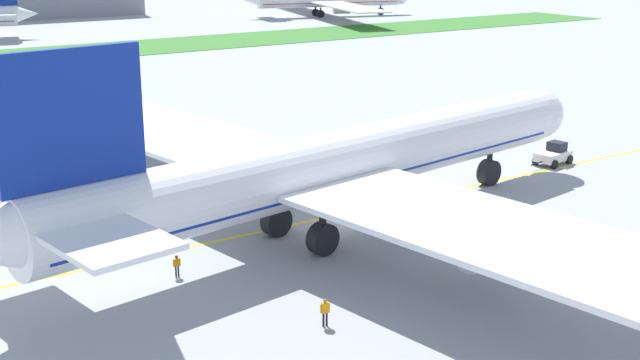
{
  "coord_description": "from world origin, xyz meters",
  "views": [
    {
      "loc": [
        -34.59,
        -51.11,
        22.02
      ],
      "look_at": [
        0.38,
        1.71,
        3.48
      ],
      "focal_mm": 46.87,
      "sensor_mm": 36.0,
      "label": 1
    }
  ],
  "objects_px": {
    "airliner_foreground": "(329,167)",
    "service_truck_fuel_bowser": "(148,136)",
    "ground_crew_marshaller_front": "(325,310)",
    "pushback_tug": "(554,154)",
    "ground_crew_wingwalker_port": "(177,264)"
  },
  "relations": [
    {
      "from": "pushback_tug",
      "to": "ground_crew_marshaller_front",
      "type": "xyz_separation_m",
      "value": [
        -39.35,
        -17.51,
        0.06
      ]
    },
    {
      "from": "airliner_foreground",
      "to": "ground_crew_marshaller_front",
      "type": "xyz_separation_m",
      "value": [
        -8.88,
        -12.76,
        -4.38
      ]
    },
    {
      "from": "service_truck_fuel_bowser",
      "to": "pushback_tug",
      "type": "bearing_deg",
      "value": -42.12
    },
    {
      "from": "airliner_foreground",
      "to": "pushback_tug",
      "type": "xyz_separation_m",
      "value": [
        30.47,
        4.75,
        -4.44
      ]
    },
    {
      "from": "airliner_foreground",
      "to": "ground_crew_wingwalker_port",
      "type": "xyz_separation_m",
      "value": [
        -13.07,
        -1.18,
        -4.49
      ]
    },
    {
      "from": "ground_crew_marshaller_front",
      "to": "service_truck_fuel_bowser",
      "type": "height_order",
      "value": "service_truck_fuel_bowser"
    },
    {
      "from": "ground_crew_wingwalker_port",
      "to": "ground_crew_marshaller_front",
      "type": "height_order",
      "value": "ground_crew_marshaller_front"
    },
    {
      "from": "pushback_tug",
      "to": "ground_crew_wingwalker_port",
      "type": "bearing_deg",
      "value": -172.25
    },
    {
      "from": "airliner_foreground",
      "to": "service_truck_fuel_bowser",
      "type": "xyz_separation_m",
      "value": [
        -1.0,
        33.21,
        -4.02
      ]
    },
    {
      "from": "ground_crew_wingwalker_port",
      "to": "service_truck_fuel_bowser",
      "type": "distance_m",
      "value": 36.45
    },
    {
      "from": "ground_crew_marshaller_front",
      "to": "service_truck_fuel_bowser",
      "type": "distance_m",
      "value": 46.64
    },
    {
      "from": "ground_crew_wingwalker_port",
      "to": "pushback_tug",
      "type": "bearing_deg",
      "value": 7.75
    },
    {
      "from": "ground_crew_marshaller_front",
      "to": "service_truck_fuel_bowser",
      "type": "xyz_separation_m",
      "value": [
        7.88,
        45.97,
        0.37
      ]
    },
    {
      "from": "ground_crew_wingwalker_port",
      "to": "service_truck_fuel_bowser",
      "type": "relative_size",
      "value": 0.3
    },
    {
      "from": "pushback_tug",
      "to": "ground_crew_wingwalker_port",
      "type": "relative_size",
      "value": 3.7
    }
  ]
}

